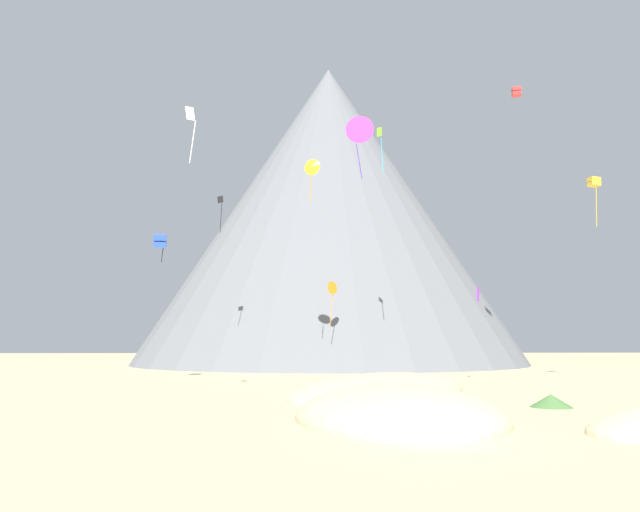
% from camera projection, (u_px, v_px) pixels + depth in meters
% --- Properties ---
extents(ground_plane, '(400.00, 400.00, 0.00)m').
position_uv_depth(ground_plane, '(438.00, 443.00, 25.44)').
color(ground_plane, '#C6B284').
extents(dune_foreground_right, '(11.27, 16.55, 3.65)m').
position_uv_depth(dune_foreground_right, '(398.00, 419.00, 33.34)').
color(dune_foreground_right, '#CCBA8E').
rests_on(dune_foreground_right, ground_plane).
extents(dune_midground, '(22.72, 28.82, 3.07)m').
position_uv_depth(dune_midground, '(384.00, 392.00, 50.78)').
color(dune_midground, '#CCBA8E').
rests_on(dune_midground, ground_plane).
extents(bush_scatter_east, '(3.76, 3.76, 0.81)m').
position_uv_depth(bush_scatter_east, '(551.00, 401.00, 39.30)').
color(bush_scatter_east, '#477238').
rests_on(bush_scatter_east, ground_plane).
extents(bush_far_left, '(1.35, 1.35, 0.59)m').
position_uv_depth(bush_far_left, '(328.00, 394.00, 45.32)').
color(bush_far_left, '#386633').
rests_on(bush_far_left, ground_plane).
extents(rock_massif, '(100.74, 100.74, 57.94)m').
position_uv_depth(rock_massif, '(332.00, 223.00, 119.43)').
color(rock_massif, slate).
rests_on(rock_massif, ground_plane).
extents(kite_magenta_mid, '(2.38, 0.67, 5.37)m').
position_uv_depth(kite_magenta_mid, '(360.00, 130.00, 51.84)').
color(kite_magenta_mid, '#D1339E').
extents(kite_lime_high, '(0.70, 0.84, 5.45)m').
position_uv_depth(kite_lime_high, '(380.00, 140.00, 72.88)').
color(kite_lime_high, '#8CD133').
extents(kite_white_mid, '(0.85, 0.57, 4.52)m').
position_uv_depth(kite_white_mid, '(191.00, 123.00, 47.35)').
color(kite_white_mid, white).
extents(kite_gold_mid, '(1.18, 1.16, 5.40)m').
position_uv_depth(kite_gold_mid, '(594.00, 183.00, 67.71)').
color(kite_gold_mid, gold).
extents(kite_yellow_mid, '(1.92, 1.22, 5.20)m').
position_uv_depth(kite_yellow_mid, '(312.00, 167.00, 71.38)').
color(kite_yellow_mid, yellow).
extents(kite_violet_low, '(0.53, 0.64, 1.64)m').
position_uv_depth(kite_violet_low, '(478.00, 294.00, 66.56)').
color(kite_violet_low, purple).
extents(kite_red_high, '(1.31, 1.30, 1.12)m').
position_uv_depth(kite_red_high, '(516.00, 92.00, 79.41)').
color(kite_red_high, red).
extents(kite_blue_mid, '(1.53, 1.63, 3.17)m').
position_uv_depth(kite_blue_mid, '(160.00, 241.00, 66.54)').
color(kite_blue_mid, blue).
extents(kite_orange_low, '(1.63, 1.49, 5.86)m').
position_uv_depth(kite_orange_low, '(331.00, 288.00, 81.81)').
color(kite_orange_low, orange).
extents(kite_black_mid, '(0.83, 0.46, 4.78)m').
position_uv_depth(kite_black_mid, '(221.00, 206.00, 78.71)').
color(kite_black_mid, black).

